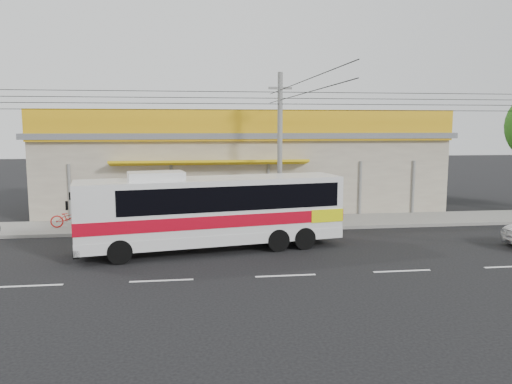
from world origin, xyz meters
TOP-DOWN VIEW (x-y plane):
  - ground at (0.00, 0.00)m, footprint 120.00×120.00m
  - sidewalk at (0.00, 6.00)m, footprint 30.00×3.20m
  - lane_markings at (0.00, -2.50)m, footprint 50.00×0.12m
  - storefront_building at (-0.01, 11.54)m, footprint 22.60×9.20m
  - coach_bus at (-2.05, 1.27)m, footprint 10.50×3.95m
  - motorbike_red at (-8.68, 5.92)m, footprint 1.79×0.86m
  - utility_pole at (1.20, 5.30)m, footprint 34.00×14.00m

SIDE VIEW (x-z plane):
  - ground at x=0.00m, z-range 0.00..0.00m
  - lane_markings at x=0.00m, z-range -0.01..0.01m
  - sidewalk at x=0.00m, z-range 0.00..0.15m
  - motorbike_red at x=-8.68m, z-range 0.15..1.05m
  - coach_bus at x=-2.05m, z-range 0.11..3.28m
  - storefront_building at x=-0.01m, z-range -0.55..5.15m
  - utility_pole at x=1.20m, z-range 2.39..9.74m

